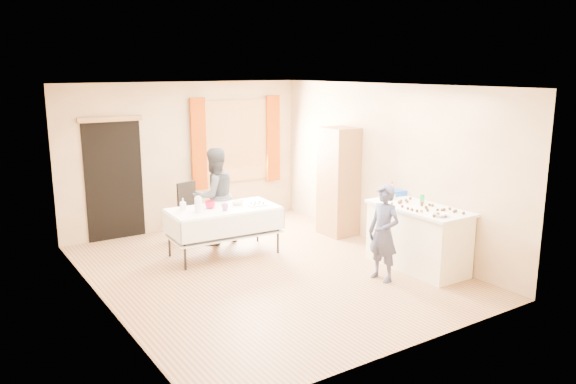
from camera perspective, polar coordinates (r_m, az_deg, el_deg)
floor at (r=8.11m, az=-2.24°, el=-8.04°), size 4.50×5.50×0.02m
ceiling at (r=7.60m, az=-2.41°, el=10.81°), size 4.50×5.50×0.02m
wall_back at (r=10.18m, az=-10.37°, el=3.63°), size 4.50×0.02×2.60m
wall_front at (r=5.63m, az=12.36°, el=-3.60°), size 4.50×0.02×2.60m
wall_left at (r=6.89m, az=-18.64°, el=-1.02°), size 0.02×5.50×2.60m
wall_right at (r=9.10m, az=9.98°, el=2.61°), size 0.02×5.50×2.60m
window_frame at (r=10.54m, az=-5.31°, el=5.18°), size 1.32×0.06×1.52m
window_pane at (r=10.53m, az=-5.27°, el=5.17°), size 1.20×0.02×1.40m
curtain_left at (r=10.16m, az=-9.07°, el=4.80°), size 0.28×0.06×1.65m
curtain_right at (r=10.88m, az=-1.54°, el=5.45°), size 0.28×0.06×1.65m
doorway at (r=9.78m, az=-17.25°, el=1.12°), size 0.95×0.04×2.00m
door_lintel at (r=9.61m, az=-17.59°, el=7.07°), size 1.05×0.06×0.08m
cabinet at (r=9.65m, az=5.15°, el=1.05°), size 0.50×0.60×1.86m
counter at (r=8.29m, az=13.03°, el=-4.52°), size 0.72×1.52×0.91m
party_table at (r=8.68m, az=-6.55°, el=-3.56°), size 1.72×0.95×0.75m
chair at (r=9.70m, az=-9.58°, el=-2.93°), size 0.49×0.49×0.95m
girl at (r=7.67m, az=9.70°, el=-4.14°), size 0.57×0.45×1.32m
woman at (r=9.21m, az=-7.47°, el=-0.41°), size 0.88×0.74×1.59m
soda_can at (r=8.37m, az=13.48°, el=-0.70°), size 0.08×0.08×0.12m
mixing_bowl at (r=7.69m, az=15.22°, el=-2.25°), size 0.20×0.20×0.05m
foam_block at (r=8.54m, az=10.25°, el=-0.45°), size 0.16×0.12×0.08m
blue_basket at (r=8.80m, az=10.87°, el=-0.08°), size 0.32×0.24×0.08m
pitcher at (r=8.36m, az=-9.09°, el=-1.32°), size 0.13×0.13×0.22m
cup_red at (r=8.57m, az=-7.92°, el=-1.28°), size 0.20×0.20×0.12m
cup_rainbow at (r=8.42m, az=-6.42°, el=-1.56°), size 0.14×0.14×0.10m
small_bowl at (r=8.78m, az=-5.13°, el=-1.08°), size 0.27×0.27×0.06m
pastry_tray at (r=8.71m, az=-3.15°, el=-1.29°), size 0.31×0.24×0.02m
bottle at (r=8.56m, az=-10.63°, el=-1.21°), size 0.10×0.10×0.17m
cake_balls at (r=8.08m, az=13.55°, el=-1.47°), size 0.52×1.06×0.04m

